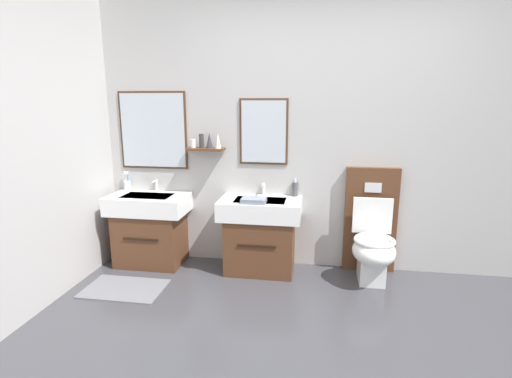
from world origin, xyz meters
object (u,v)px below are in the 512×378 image
vanity_sink_left (151,227)px  vanity_sink_right (260,233)px  soap_dispenser (295,189)px  folded_hand_towel (254,200)px  toothbrush_cup (127,185)px  toilet (372,239)px

vanity_sink_left → vanity_sink_right: 1.10m
soap_dispenser → folded_hand_towel: size_ratio=0.78×
folded_hand_towel → toothbrush_cup: bearing=167.6°
vanity_sink_right → toothbrush_cup: 1.46m
toilet → soap_dispenser: size_ratio=5.82×
vanity_sink_left → vanity_sink_right: bearing=0.0°
vanity_sink_left → folded_hand_towel: 1.13m
soap_dispenser → folded_hand_towel: soap_dispenser is taller
toothbrush_cup → folded_hand_towel: size_ratio=0.89×
vanity_sink_left → toilet: (2.12, -0.00, 0.00)m
toilet → toothbrush_cup: 2.46m
vanity_sink_right → toothbrush_cup: toothbrush_cup is taller
soap_dispenser → folded_hand_towel: bearing=-138.5°
toothbrush_cup → folded_hand_towel: toothbrush_cup is taller
soap_dispenser → vanity_sink_right: bearing=-151.2°
folded_hand_towel → vanity_sink_right: bearing=73.9°
toothbrush_cup → soap_dispenser: size_ratio=1.14×
vanity_sink_left → toilet: bearing=-0.0°
vanity_sink_left → toilet: size_ratio=0.76×
vanity_sink_right → toilet: toilet is taller
toilet → toothbrush_cup: toilet is taller
toothbrush_cup → vanity_sink_left: bearing=-28.2°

